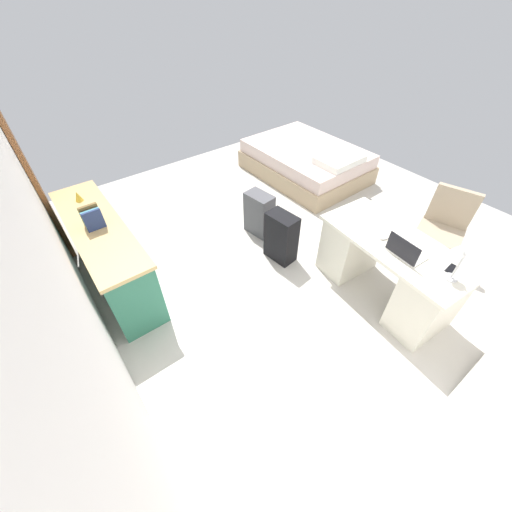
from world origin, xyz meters
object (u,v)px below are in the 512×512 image
(suitcase_black, at_px, (281,237))
(figurine_small, at_px, (78,196))
(suitcase_spare_grey, at_px, (259,214))
(desk, at_px, (386,268))
(laptop, at_px, (405,251))
(credenza, at_px, (108,254))
(cell_phone_near_laptop, at_px, (452,269))
(desk_lamp, at_px, (459,253))
(computer_mouse, at_px, (384,237))
(bed, at_px, (306,161))
(office_chair, at_px, (439,235))

(suitcase_black, height_order, figurine_small, figurine_small)
(suitcase_spare_grey, bearing_deg, desk, -175.28)
(laptop, distance_m, figurine_small, 3.33)
(suitcase_black, height_order, laptop, laptop)
(desk, height_order, credenza, credenza)
(cell_phone_near_laptop, xyz_separation_m, desk_lamp, (-0.01, 0.11, 0.25))
(suitcase_black, bearing_deg, suitcase_spare_grey, -17.07)
(desk, distance_m, suitcase_black, 1.19)
(cell_phone_near_laptop, bearing_deg, suitcase_spare_grey, 7.57)
(laptop, relative_size, cell_phone_near_laptop, 2.40)
(desk, bearing_deg, computer_mouse, 24.56)
(laptop, bearing_deg, computer_mouse, -13.72)
(computer_mouse, bearing_deg, laptop, 170.98)
(credenza, xyz_separation_m, laptop, (-2.07, -2.08, 0.38))
(suitcase_spare_grey, xyz_separation_m, cell_phone_near_laptop, (-2.14, -0.44, 0.45))
(suitcase_spare_grey, bearing_deg, suitcase_black, 161.43)
(laptop, distance_m, desk_lamp, 0.42)
(credenza, distance_m, bed, 3.43)
(desk, bearing_deg, laptop, 141.79)
(computer_mouse, bearing_deg, bed, -24.01)
(computer_mouse, height_order, figurine_small, figurine_small)
(desk, height_order, laptop, laptop)
(laptop, xyz_separation_m, cell_phone_near_laptop, (-0.36, -0.18, -0.04))
(cell_phone_near_laptop, height_order, figurine_small, figurine_small)
(suitcase_spare_grey, xyz_separation_m, desk_lamp, (-2.15, -0.33, 0.70))
(bed, relative_size, suitcase_black, 3.10)
(credenza, distance_m, suitcase_black, 1.91)
(cell_phone_near_laptop, relative_size, figurine_small, 1.24)
(desk, bearing_deg, suitcase_spare_grey, 12.87)
(cell_phone_near_laptop, bearing_deg, desk_lamp, 90.58)
(bed, bearing_deg, desk_lamp, 156.80)
(credenza, xyz_separation_m, suitcase_spare_grey, (-0.28, -1.82, -0.11))
(office_chair, bearing_deg, computer_mouse, 79.98)
(credenza, xyz_separation_m, bed, (0.47, -3.39, -0.15))
(suitcase_black, distance_m, suitcase_spare_grey, 0.56)
(computer_mouse, bearing_deg, credenza, 54.49)
(suitcase_black, bearing_deg, figurine_small, 45.01)
(bed, bearing_deg, suitcase_spare_grey, 115.53)
(bed, height_order, computer_mouse, computer_mouse)
(desk, distance_m, laptop, 0.44)
(suitcase_black, relative_size, suitcase_spare_grey, 1.08)
(office_chair, xyz_separation_m, laptop, (-0.09, 0.99, 0.36))
(figurine_small, bearing_deg, credenza, -179.83)
(suitcase_black, distance_m, laptop, 1.37)
(credenza, height_order, suitcase_spare_grey, credenza)
(desk, distance_m, credenza, 2.92)
(desk, height_order, suitcase_spare_grey, desk)
(credenza, distance_m, laptop, 2.96)
(suitcase_black, relative_size, cell_phone_near_laptop, 4.55)
(figurine_small, bearing_deg, bed, -90.94)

